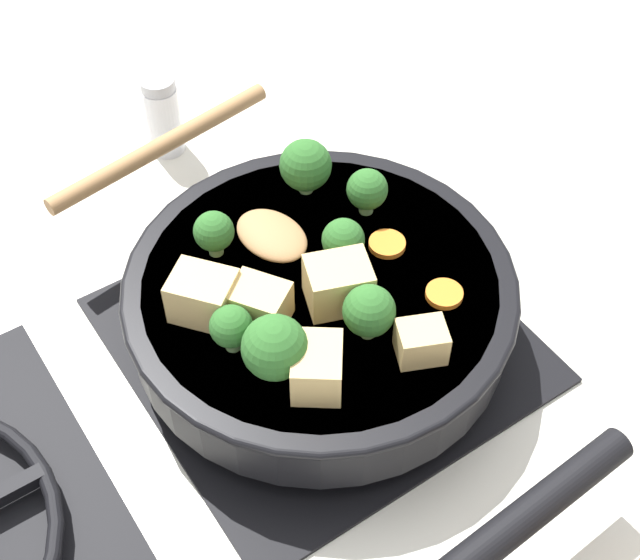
{
  "coord_description": "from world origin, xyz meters",
  "views": [
    {
      "loc": [
        -0.38,
        0.26,
        0.61
      ],
      "look_at": [
        0.0,
        0.0,
        0.08
      ],
      "focal_mm": 50.0,
      "sensor_mm": 36.0,
      "label": 1
    }
  ],
  "objects": [
    {
      "name": "broccoli_floret_center_top",
      "position": [
        0.01,
        -0.03,
        0.1
      ],
      "size": [
        0.03,
        0.03,
        0.04
      ],
      "color": "#709956",
      "rests_on": "skillet_pan"
    },
    {
      "name": "carrot_slice_near_center",
      "position": [
        0.0,
        -0.07,
        0.08
      ],
      "size": [
        0.03,
        0.03,
        0.01
      ],
      "primitive_type": "cylinder",
      "color": "orange",
      "rests_on": "skillet_pan"
    },
    {
      "name": "skillet_pan",
      "position": [
        -0.0,
        -0.0,
        0.06
      ],
      "size": [
        0.41,
        0.32,
        0.05
      ],
      "color": "black",
      "rests_on": "front_burner_grate"
    },
    {
      "name": "tofu_cube_back_piece",
      "position": [
        -0.01,
        0.06,
        0.1
      ],
      "size": [
        0.05,
        0.05,
        0.03
      ],
      "primitive_type": "cube",
      "rotation": [
        0.0,
        0.0,
        0.59
      ],
      "color": "#DBB770",
      "rests_on": "skillet_pan"
    },
    {
      "name": "carrot_slice_orange_thin",
      "position": [
        -0.07,
        -0.07,
        0.08
      ],
      "size": [
        0.03,
        0.03,
        0.01
      ],
      "primitive_type": "cylinder",
      "color": "orange",
      "rests_on": "skillet_pan"
    },
    {
      "name": "tofu_cube_west_chunk",
      "position": [
        -0.08,
        0.06,
        0.1
      ],
      "size": [
        0.06,
        0.05,
        0.04
      ],
      "primitive_type": "cube",
      "rotation": [
        0.0,
        0.0,
        5.65
      ],
      "color": "#DBB770",
      "rests_on": "skillet_pan"
    },
    {
      "name": "tofu_cube_near_handle",
      "position": [
        0.02,
        0.09,
        0.1
      ],
      "size": [
        0.06,
        0.06,
        0.04
      ],
      "primitive_type": "cube",
      "rotation": [
        0.0,
        0.0,
        3.81
      ],
      "color": "#DBB770",
      "rests_on": "skillet_pan"
    },
    {
      "name": "broccoli_floret_mid_floret",
      "position": [
        -0.02,
        0.09,
        0.1
      ],
      "size": [
        0.03,
        0.03,
        0.04
      ],
      "color": "#709956",
      "rests_on": "skillet_pan"
    },
    {
      "name": "tofu_cube_center_large",
      "position": [
        -0.1,
        -0.02,
        0.09
      ],
      "size": [
        0.04,
        0.04,
        0.03
      ],
      "primitive_type": "cube",
      "rotation": [
        0.0,
        0.0,
        4.3
      ],
      "color": "#DBB770",
      "rests_on": "skillet_pan"
    },
    {
      "name": "tofu_cube_east_chunk",
      "position": [
        -0.02,
        -0.0,
        0.1
      ],
      "size": [
        0.05,
        0.06,
        0.04
      ],
      "primitive_type": "cube",
      "rotation": [
        0.0,
        0.0,
        4.36
      ],
      "color": "#DBB770",
      "rests_on": "skillet_pan"
    },
    {
      "name": "salt_shaker",
      "position": [
        0.3,
        -0.01,
        0.04
      ],
      "size": [
        0.04,
        0.04,
        0.09
      ],
      "color": "white",
      "rests_on": "ground_plane"
    },
    {
      "name": "wooden_spoon",
      "position": [
        0.14,
        0.02,
        0.09
      ],
      "size": [
        0.21,
        0.23,
        0.02
      ],
      "color": "#A87A4C",
      "rests_on": "skillet_pan"
    },
    {
      "name": "ground_plane",
      "position": [
        0.0,
        0.0,
        0.0
      ],
      "size": [
        2.4,
        2.4,
        0.0
      ],
      "primitive_type": "plane",
      "color": "silver"
    },
    {
      "name": "broccoli_floret_east_rim",
      "position": [
        0.09,
        -0.05,
        0.11
      ],
      "size": [
        0.04,
        0.04,
        0.05
      ],
      "color": "#709956",
      "rests_on": "skillet_pan"
    },
    {
      "name": "broccoli_floret_north_edge",
      "position": [
        0.04,
        -0.08,
        0.1
      ],
      "size": [
        0.03,
        0.03,
        0.04
      ],
      "color": "#709956",
      "rests_on": "skillet_pan"
    },
    {
      "name": "broccoli_floret_west_rim",
      "position": [
        -0.06,
        0.08,
        0.11
      ],
      "size": [
        0.05,
        0.05,
        0.05
      ],
      "color": "#709956",
      "rests_on": "skillet_pan"
    },
    {
      "name": "broccoli_floret_south_cluster",
      "position": [
        -0.06,
        -0.0,
        0.11
      ],
      "size": [
        0.04,
        0.04,
        0.05
      ],
      "color": "#709956",
      "rests_on": "skillet_pan"
    },
    {
      "name": "front_burner_grate",
      "position": [
        0.0,
        0.0,
        0.01
      ],
      "size": [
        0.31,
        0.31,
        0.03
      ],
      "color": "black",
      "rests_on": "ground_plane"
    },
    {
      "name": "broccoli_floret_near_spoon",
      "position": [
        0.07,
        0.05,
        0.1
      ],
      "size": [
        0.03,
        0.03,
        0.04
      ],
      "color": "#709956",
      "rests_on": "skillet_pan"
    }
  ]
}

